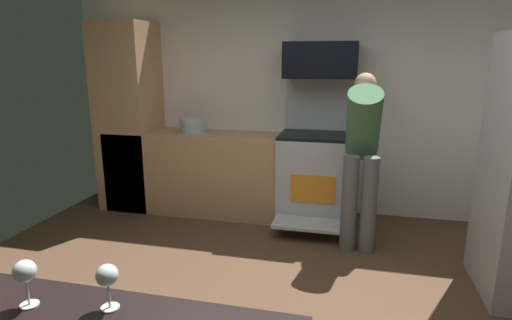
{
  "coord_description": "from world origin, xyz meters",
  "views": [
    {
      "loc": [
        0.6,
        -2.25,
        1.69
      ],
      "look_at": [
        -0.0,
        0.3,
        1.05
      ],
      "focal_mm": 28.68,
      "sensor_mm": 36.0,
      "label": 1
    }
  ],
  "objects_px": {
    "person_cook": "(362,148)",
    "wine_glass_near": "(107,277)",
    "oven_range": "(316,175)",
    "microwave": "(321,60)",
    "wine_glass_extra": "(25,273)",
    "stock_pot": "(193,126)"
  },
  "relations": [
    {
      "from": "oven_range",
      "to": "wine_glass_near",
      "type": "bearing_deg",
      "value": -97.09
    },
    {
      "from": "oven_range",
      "to": "microwave",
      "type": "bearing_deg",
      "value": 90.0
    },
    {
      "from": "wine_glass_near",
      "to": "wine_glass_extra",
      "type": "relative_size",
      "value": 0.96
    },
    {
      "from": "microwave",
      "to": "wine_glass_extra",
      "type": "bearing_deg",
      "value": -101.32
    },
    {
      "from": "oven_range",
      "to": "person_cook",
      "type": "height_order",
      "value": "person_cook"
    },
    {
      "from": "oven_range",
      "to": "wine_glass_near",
      "type": "xyz_separation_m",
      "value": [
        -0.39,
        -3.18,
        0.5
      ]
    },
    {
      "from": "oven_range",
      "to": "wine_glass_extra",
      "type": "xyz_separation_m",
      "value": [
        -0.66,
        -3.22,
        0.51
      ]
    },
    {
      "from": "oven_range",
      "to": "person_cook",
      "type": "xyz_separation_m",
      "value": [
        0.44,
        -0.53,
        0.42
      ]
    },
    {
      "from": "microwave",
      "to": "wine_glass_extra",
      "type": "height_order",
      "value": "microwave"
    },
    {
      "from": "wine_glass_extra",
      "to": "wine_glass_near",
      "type": "bearing_deg",
      "value": 9.94
    },
    {
      "from": "person_cook",
      "to": "wine_glass_extra",
      "type": "height_order",
      "value": "person_cook"
    },
    {
      "from": "microwave",
      "to": "person_cook",
      "type": "height_order",
      "value": "microwave"
    },
    {
      "from": "wine_glass_near",
      "to": "stock_pot",
      "type": "distance_m",
      "value": 3.34
    },
    {
      "from": "wine_glass_extra",
      "to": "stock_pot",
      "type": "relative_size",
      "value": 0.59
    },
    {
      "from": "person_cook",
      "to": "microwave",
      "type": "bearing_deg",
      "value": 125.28
    },
    {
      "from": "microwave",
      "to": "person_cook",
      "type": "relative_size",
      "value": 0.47
    },
    {
      "from": "oven_range",
      "to": "wine_glass_near",
      "type": "relative_size",
      "value": 9.63
    },
    {
      "from": "microwave",
      "to": "wine_glass_extra",
      "type": "distance_m",
      "value": 3.45
    },
    {
      "from": "microwave",
      "to": "wine_glass_extra",
      "type": "xyz_separation_m",
      "value": [
        -0.66,
        -3.32,
        -0.67
      ]
    },
    {
      "from": "person_cook",
      "to": "wine_glass_near",
      "type": "height_order",
      "value": "person_cook"
    },
    {
      "from": "oven_range",
      "to": "wine_glass_extra",
      "type": "distance_m",
      "value": 3.33
    },
    {
      "from": "person_cook",
      "to": "wine_glass_extra",
      "type": "relative_size",
      "value": 9.69
    }
  ]
}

